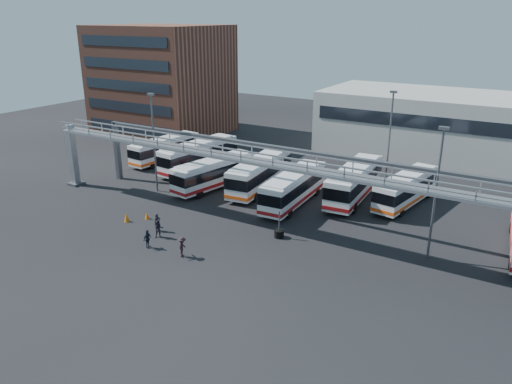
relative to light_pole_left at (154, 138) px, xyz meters
The scene contains 21 objects.
ground 18.78m from the light_pole_left, 26.57° to the right, with size 140.00×140.00×0.00m, color black.
gantry 16.14m from the light_pole_left, ahead, with size 51.40×5.15×7.10m.
apartment_building 28.52m from the light_pole_left, 129.29° to the left, with size 18.00×15.00×16.00m, color brown.
warehouse 41.07m from the light_pole_left, 46.97° to the left, with size 42.00×14.00×8.00m, color #9E9E99.
light_pole_left is the anchor object (origin of this frame).
light_pole_mid 28.02m from the light_pole_left, ahead, with size 0.70×0.35×10.21m.
light_pole_back 24.41m from the light_pole_left, 34.99° to the left, with size 0.70×0.35×10.21m.
bus_0 11.82m from the light_pole_left, 126.23° to the left, with size 3.28×10.22×3.05m.
bus_1 9.15m from the light_pole_left, 95.75° to the left, with size 3.75×11.41×3.40m.
bus_2 7.29m from the light_pole_left, 40.72° to the left, with size 4.28×10.75×3.18m.
bus_3 11.48m from the light_pole_left, 33.80° to the left, with size 3.67×11.31×3.38m.
bus_4 15.07m from the light_pole_left, 15.87° to the left, with size 3.01×10.77×3.24m.
bus_5 20.66m from the light_pole_left, 24.27° to the left, with size 3.33×11.47×3.44m.
bus_6 25.59m from the light_pole_left, 22.24° to the left, with size 3.90×10.35×3.07m.
pedestrian_a 11.52m from the light_pole_left, 48.10° to the right, with size 0.57×0.38×1.58m, color black.
pedestrian_b 12.76m from the light_pole_left, 47.53° to the right, with size 0.74×0.58×1.52m, color #25212E.
pedestrian_c 16.51m from the light_pole_left, 41.33° to the right, with size 1.06×0.61×1.63m, color #2D1E1F.
pedestrian_d 14.47m from the light_pole_left, 51.41° to the right, with size 0.90×0.37×1.53m, color #1A2130.
cone_left 9.29m from the light_pole_left, 55.21° to the right, with size 0.42×0.42×0.67m, color orange.
cone_right 9.86m from the light_pole_left, 67.27° to the right, with size 0.49×0.49×0.77m, color orange.
tire_stack 17.67m from the light_pole_left, 11.99° to the right, with size 0.81×0.81×2.33m.
Camera 1 is at (18.43, -28.90, 17.63)m, focal length 35.00 mm.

